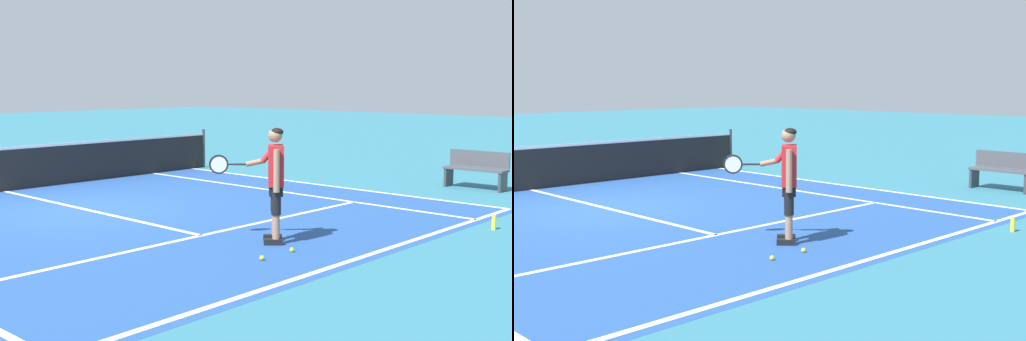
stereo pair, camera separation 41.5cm
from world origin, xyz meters
The scene contains 13 objects.
ground_plane centered at (0.00, 0.00, 0.00)m, with size 80.00×80.00×0.00m, color teal.
court_inner_surface centered at (0.00, -1.45, 0.00)m, with size 10.98×9.38×0.00m, color #234C93.
line_baseline centered at (0.00, -5.95, 0.00)m, with size 10.98×0.10×0.01m, color white.
line_service centered at (0.00, -3.36, 0.00)m, with size 8.23×0.10×0.01m, color white.
line_centre_service centered at (0.00, -0.16, 0.00)m, with size 0.10×6.40×0.01m, color white.
line_singles_right centered at (4.12, -1.45, 0.00)m, with size 0.10×8.98×0.01m, color white.
line_doubles_right centered at (5.49, -1.45, 0.00)m, with size 0.10×8.98×0.01m, color white.
tennis_net centered at (0.00, 3.04, 0.50)m, with size 11.96×0.08×1.07m.
tennis_player centered at (0.43, -4.49, 0.99)m, with size 0.72×1.17×1.71m.
tennis_ball_near_feet centered at (-0.45, -5.05, 0.03)m, with size 0.07×0.07×0.07m, color #CCE02D.
tennis_ball_by_baseline centered at (0.16, -5.07, 0.03)m, with size 0.07×0.07×0.07m, color #CCE02D.
courtside_bench centered at (7.42, -4.37, 0.45)m, with size 0.40×1.40×0.85m.
water_bottle centered at (3.53, -6.51, 0.12)m, with size 0.07×0.07×0.24m, color yellow.
Camera 1 is at (-7.00, -11.05, 2.36)m, focal length 47.68 mm.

